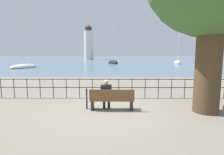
% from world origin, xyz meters
% --- Properties ---
extents(ground_plane, '(1000.00, 1000.00, 0.00)m').
position_xyz_m(ground_plane, '(0.00, 0.00, 0.00)').
color(ground_plane, gray).
extents(harbor_water, '(600.00, 300.00, 0.01)m').
position_xyz_m(harbor_water, '(0.00, 161.18, 0.00)').
color(harbor_water, slate).
rests_on(harbor_water, ground_plane).
extents(park_bench, '(1.84, 0.45, 0.90)m').
position_xyz_m(park_bench, '(0.00, -0.06, 0.43)').
color(park_bench, brown).
rests_on(park_bench, ground_plane).
extents(seated_person_left, '(0.45, 0.35, 1.28)m').
position_xyz_m(seated_person_left, '(-0.24, 0.01, 0.70)').
color(seated_person_left, black).
rests_on(seated_person_left, ground_plane).
extents(promenade_railing, '(14.87, 0.04, 1.05)m').
position_xyz_m(promenade_railing, '(0.00, 2.04, 0.69)').
color(promenade_railing, black).
rests_on(promenade_railing, ground_plane).
extents(closed_umbrella, '(0.09, 0.09, 0.92)m').
position_xyz_m(closed_umbrella, '(-1.07, 0.09, 0.51)').
color(closed_umbrella, black).
rests_on(closed_umbrella, ground_plane).
extents(sailboat_0, '(2.94, 5.63, 12.23)m').
position_xyz_m(sailboat_0, '(18.72, 43.71, 0.39)').
color(sailboat_0, white).
rests_on(sailboat_0, ground_plane).
extents(sailboat_1, '(4.03, 7.04, 12.20)m').
position_xyz_m(sailboat_1, '(-0.03, 44.95, 0.36)').
color(sailboat_1, black).
rests_on(sailboat_1, ground_plane).
extents(sailboat_2, '(3.85, 6.61, 10.92)m').
position_xyz_m(sailboat_2, '(-16.82, 25.66, 0.28)').
color(sailboat_2, white).
rests_on(sailboat_2, ground_plane).
extents(harbor_lighthouse, '(5.44, 5.44, 20.29)m').
position_xyz_m(harbor_lighthouse, '(-14.41, 96.89, 9.44)').
color(harbor_lighthouse, silver).
rests_on(harbor_lighthouse, ground_plane).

